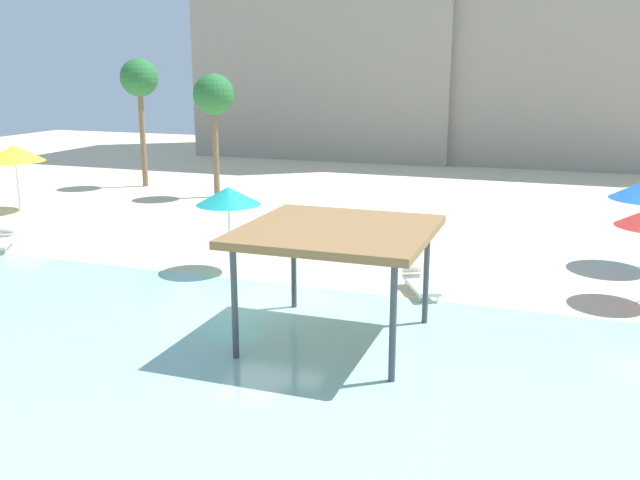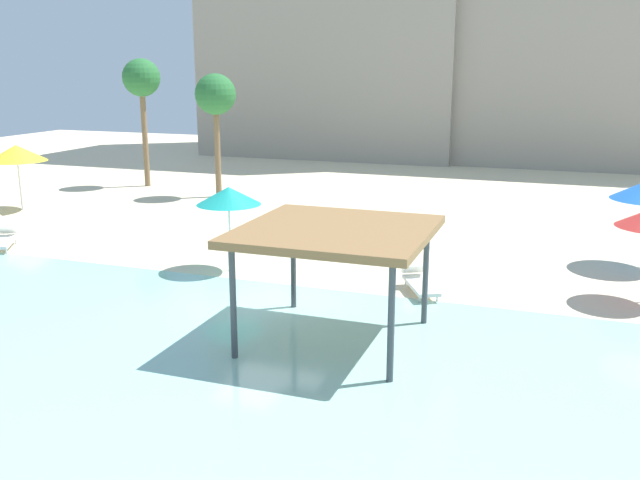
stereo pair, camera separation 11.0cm
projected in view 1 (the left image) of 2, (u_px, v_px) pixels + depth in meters
The scene contains 11 objects.
ground_plane at pixel (268, 303), 18.28m from camera, with size 80.00×80.00×0.00m, color beige.
lagoon_water at pixel (161, 386), 13.47m from camera, with size 44.00×13.50×0.04m, color #99D1C6.
shade_pavilion at pixel (337, 235), 15.15m from camera, with size 4.09×4.09×2.66m.
beach_umbrella_yellow_0 at pixel (14, 153), 29.33m from camera, with size 2.49×2.49×2.83m.
beach_umbrella_teal_1 at pixel (228, 196), 20.59m from camera, with size 1.94×1.94×2.59m.
lounge_chair_0 at pixel (3, 240), 23.58m from camera, with size 1.51×1.93×0.74m.
lounge_chair_2 at pixel (315, 223), 26.07m from camera, with size 1.15×1.99×0.74m.
lounge_chair_3 at pixel (419, 281), 19.01m from camera, with size 1.41×1.96×0.74m.
palm_tree_0 at pixel (139, 81), 34.75m from camera, with size 1.90×1.90×6.47m.
palm_tree_1 at pixel (214, 97), 31.97m from camera, with size 1.90×1.90×5.77m.
hotel_block_1 at pixel (551, 43), 44.59m from camera, with size 23.36×10.40×15.03m, color #9E9384.
Camera 1 is at (7.02, -15.89, 6.08)m, focal length 38.79 mm.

